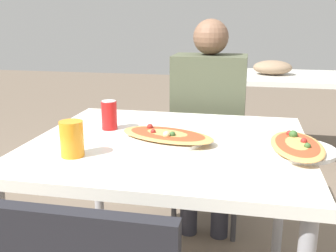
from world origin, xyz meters
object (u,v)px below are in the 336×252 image
drink_glass (72,139)px  pizza_second (297,147)px  pizza_main (167,136)px  person_seated (208,111)px  chair_far_seated (210,139)px  soda_can (109,115)px  dining_table (169,159)px

drink_glass → pizza_second: bearing=15.0°
pizza_main → drink_glass: (-0.29, -0.24, 0.04)m
person_seated → drink_glass: bearing=67.9°
chair_far_seated → pizza_second: bearing=115.1°
soda_can → drink_glass: (-0.01, -0.35, 0.00)m
dining_table → chair_far_seated: (0.08, 0.81, -0.16)m
chair_far_seated → pizza_main: size_ratio=2.16×
pizza_second → dining_table: bearing=176.4°
soda_can → pizza_main: bearing=-21.5°
pizza_main → person_seated: bearing=82.5°
dining_table → chair_far_seated: bearing=84.1°
dining_table → chair_far_seated: chair_far_seated is taller
dining_table → pizza_second: pizza_second is taller
pizza_main → chair_far_seated: bearing=83.6°
pizza_main → drink_glass: size_ratio=3.41×
dining_table → pizza_second: 0.49m
dining_table → soda_can: bearing=158.2°
chair_far_seated → pizza_main: bearing=83.6°
chair_far_seated → drink_glass: (-0.38, -1.04, 0.29)m
dining_table → pizza_main: pizza_main is taller
person_seated → drink_glass: size_ratio=9.69×
soda_can → drink_glass: size_ratio=1.00×
drink_glass → soda_can: bearing=88.6°
person_seated → soda_can: (-0.37, -0.58, 0.10)m
dining_table → soda_can: (-0.28, 0.11, 0.14)m
pizza_second → drink_glass: bearing=-165.0°
person_seated → chair_far_seated: bearing=-90.0°
person_seated → pizza_main: person_seated is taller
chair_far_seated → pizza_second: 0.96m
chair_far_seated → soda_can: size_ratio=7.39×
chair_far_seated → pizza_second: (0.39, -0.84, 0.25)m
dining_table → chair_far_seated: size_ratio=1.15×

